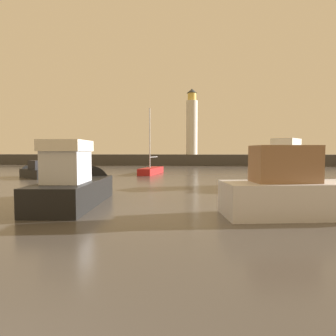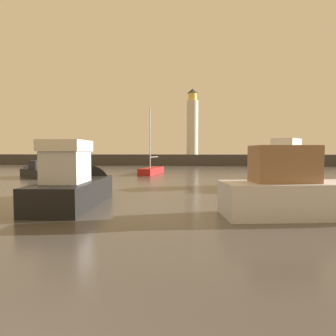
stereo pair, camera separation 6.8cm
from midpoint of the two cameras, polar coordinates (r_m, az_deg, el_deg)
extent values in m
plane|color=#4C4742|center=(28.96, 0.89, -1.86)|extent=(220.00, 220.00, 0.00)
cube|color=#423F3D|center=(56.28, 3.67, 1.65)|extent=(89.14, 5.17, 2.05)
cylinder|color=silver|center=(56.41, 4.71, 7.97)|extent=(2.19, 2.19, 10.39)
cylinder|color=#F2CC59|center=(57.20, 4.74, 13.90)|extent=(1.64, 1.64, 1.45)
cone|color=#33383D|center=(57.43, 4.75, 15.02)|extent=(1.97, 1.97, 0.83)
cube|color=black|center=(14.71, -18.18, -4.67)|extent=(2.95, 6.71, 1.18)
cone|color=black|center=(18.34, -14.27, -2.88)|extent=(2.42, 2.30, 2.22)
cube|color=silver|center=(13.70, -19.57, 0.19)|extent=(1.82, 2.29, 1.41)
cube|color=silver|center=(13.69, -19.64, 4.18)|extent=(2.01, 2.52, 0.49)
cube|color=black|center=(31.24, -24.89, -1.01)|extent=(4.56, 4.02, 0.85)
cone|color=black|center=(33.76, -26.49, -0.68)|extent=(1.92, 1.93, 1.41)
cube|color=#232328|center=(30.90, -24.73, 0.56)|extent=(2.10, 1.94, 0.88)
cube|color=silver|center=(12.90, 26.55, -5.52)|extent=(7.39, 3.46, 1.37)
cube|color=#8C6647|center=(12.23, 21.96, 0.77)|extent=(2.65, 1.82, 1.46)
cube|color=white|center=(22.95, 21.59, -1.84)|extent=(5.50, 6.65, 1.27)
cone|color=white|center=(19.39, 17.83, -2.47)|extent=(2.82, 2.79, 2.08)
cube|color=#8C6647|center=(23.59, 22.28, 1.89)|extent=(2.30, 2.44, 1.71)
cube|color=silver|center=(23.60, 22.34, 4.69)|extent=(2.53, 2.69, 0.60)
cube|color=#B21E1E|center=(33.42, -3.39, -0.55)|extent=(2.07, 6.23, 0.74)
cylinder|color=#B7B7BC|center=(32.80, -3.71, 5.94)|extent=(0.12, 0.12, 6.77)
cylinder|color=#B7B7BC|center=(34.38, -2.91, 2.20)|extent=(0.44, 3.35, 0.09)
sphere|color=red|center=(28.09, -15.44, -1.40)|extent=(0.72, 0.72, 0.72)
camera|label=1|loc=(0.03, -90.09, -0.01)|focal=30.69mm
camera|label=2|loc=(0.03, 89.91, 0.01)|focal=30.69mm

